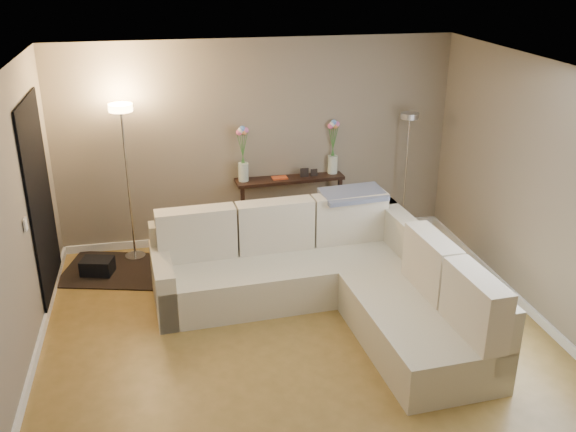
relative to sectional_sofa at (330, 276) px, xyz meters
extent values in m
cube|color=olive|center=(-0.45, -0.80, -0.38)|extent=(5.00, 5.50, 0.01)
cube|color=white|center=(-0.45, -0.80, 2.23)|extent=(5.00, 5.50, 0.01)
cube|color=gray|center=(-0.45, 1.96, 0.93)|extent=(5.00, 0.02, 2.60)
cube|color=gray|center=(-2.96, -0.80, 0.93)|extent=(0.02, 5.50, 2.60)
cube|color=gray|center=(2.06, -0.80, 0.93)|extent=(0.02, 5.50, 2.60)
cube|color=white|center=(-0.45, 1.94, -0.32)|extent=(5.00, 0.03, 0.10)
cube|color=white|center=(-2.94, -0.80, -0.32)|extent=(0.03, 5.50, 0.10)
cube|color=white|center=(2.03, -0.80, -0.32)|extent=(0.03, 5.50, 0.10)
cube|color=black|center=(-2.93, 0.90, 0.73)|extent=(0.02, 1.20, 2.20)
cube|color=white|center=(-2.93, 0.05, 0.83)|extent=(0.02, 0.08, 0.12)
cube|color=beige|center=(-0.40, 0.40, -0.15)|extent=(2.91, 1.16, 0.44)
cube|color=beige|center=(-0.42, 0.78, 0.15)|extent=(2.86, 0.40, 0.61)
cube|color=beige|center=(-1.73, 0.31, -0.07)|extent=(0.26, 1.00, 0.61)
cube|color=beige|center=(0.62, -0.91, -0.15)|extent=(1.09, 1.81, 0.44)
cube|color=beige|center=(0.97, -0.40, 0.15)|extent=(0.39, 2.75, 0.61)
cube|color=beige|center=(-1.34, 0.60, 0.35)|extent=(0.87, 0.29, 0.57)
cube|color=beige|center=(-0.47, 0.65, 0.35)|extent=(0.87, 0.29, 0.57)
cube|color=beige|center=(0.41, 0.71, 0.35)|extent=(0.87, 0.29, 0.57)
cube|color=beige|center=(0.86, -0.57, 0.35)|extent=(0.29, 0.80, 0.57)
cube|color=beige|center=(0.91, -1.39, 0.35)|extent=(0.29, 0.80, 0.57)
cube|color=slate|center=(0.45, 0.74, 0.62)|extent=(0.77, 0.50, 0.10)
cube|color=black|center=(-0.06, 1.87, 0.47)|extent=(1.42, 0.46, 0.04)
cube|color=black|center=(-0.69, 1.68, 0.04)|extent=(0.05, 0.05, 0.82)
cube|color=black|center=(-0.71, 1.98, 0.04)|extent=(0.05, 0.05, 0.82)
cube|color=black|center=(0.59, 1.76, 0.04)|extent=(0.05, 0.05, 0.82)
cube|color=black|center=(0.58, 2.06, 0.04)|extent=(0.05, 0.05, 0.82)
cube|color=black|center=(-0.06, 1.87, -0.18)|extent=(1.33, 0.42, 0.03)
cube|color=#BF3333|center=(-0.63, 1.83, -0.06)|extent=(0.04, 0.17, 0.20)
cube|color=#3359A5|center=(-0.59, 1.84, -0.05)|extent=(0.05, 0.17, 0.23)
cube|color=gold|center=(-0.54, 1.84, -0.04)|extent=(0.06, 0.17, 0.25)
cube|color=#3F7F4C|center=(-0.48, 1.84, -0.06)|extent=(0.06, 0.17, 0.20)
cube|color=#994C99|center=(-0.43, 1.85, -0.05)|extent=(0.04, 0.17, 0.23)
cube|color=orange|center=(-0.39, 1.85, -0.04)|extent=(0.05, 0.17, 0.25)
cube|color=#262626|center=(-0.34, 1.85, -0.06)|extent=(0.06, 0.17, 0.20)
cube|color=#4C99B2|center=(-0.28, 1.86, -0.05)|extent=(0.06, 0.17, 0.23)
cube|color=#B2A58C|center=(-0.23, 1.86, -0.04)|extent=(0.04, 0.17, 0.25)
cube|color=brown|center=(-0.19, 1.86, -0.06)|extent=(0.05, 0.17, 0.20)
cube|color=navy|center=(-0.13, 1.87, -0.05)|extent=(0.06, 0.17, 0.23)
cube|color=gold|center=(-0.08, 1.87, -0.04)|extent=(0.06, 0.17, 0.25)
cube|color=black|center=(-0.08, 2.05, 0.86)|extent=(0.99, 0.10, 0.77)
cube|color=white|center=(-0.07, 2.02, 0.86)|extent=(0.86, 0.06, 0.65)
cube|color=#C64A23|center=(-0.19, 1.82, 0.48)|extent=(0.20, 0.14, 0.04)
cube|color=black|center=(0.13, 1.82, 0.53)|extent=(0.11, 0.03, 0.14)
cube|color=black|center=(0.26, 1.83, 0.52)|extent=(0.09, 0.03, 0.12)
cylinder|color=silver|center=(-0.65, 1.83, 0.59)|extent=(0.14, 0.14, 0.26)
cylinder|color=#38722D|center=(-0.67, 1.82, 0.89)|extent=(0.11, 0.02, 0.44)
sphere|color=#E5598C|center=(-0.70, 1.82, 1.12)|extent=(0.08, 0.08, 0.08)
cylinder|color=#38722D|center=(-0.66, 1.83, 0.90)|extent=(0.06, 0.01, 0.47)
sphere|color=white|center=(-0.68, 1.82, 1.14)|extent=(0.08, 0.08, 0.08)
cylinder|color=#38722D|center=(-0.65, 1.83, 0.91)|extent=(0.01, 0.01, 0.49)
sphere|color=#598CE5|center=(-0.65, 1.83, 1.16)|extent=(0.08, 0.08, 0.08)
cylinder|color=#38722D|center=(-0.64, 1.83, 0.89)|extent=(0.06, 0.01, 0.45)
sphere|color=#E58C4C|center=(-0.63, 1.83, 1.12)|extent=(0.08, 0.08, 0.08)
cylinder|color=#38722D|center=(-0.64, 1.83, 0.90)|extent=(0.11, 0.02, 0.46)
sphere|color=#D866B2|center=(-0.61, 1.83, 1.14)|extent=(0.08, 0.08, 0.08)
cylinder|color=silver|center=(0.53, 1.90, 0.59)|extent=(0.14, 0.14, 0.26)
cylinder|color=#38722D|center=(0.51, 1.90, 0.89)|extent=(0.11, 0.02, 0.44)
sphere|color=#E5598C|center=(0.48, 1.90, 1.12)|extent=(0.08, 0.08, 0.08)
cylinder|color=#38722D|center=(0.52, 1.90, 0.90)|extent=(0.06, 0.01, 0.47)
sphere|color=white|center=(0.50, 1.90, 1.14)|extent=(0.08, 0.08, 0.08)
cylinder|color=#38722D|center=(0.53, 1.90, 0.91)|extent=(0.01, 0.01, 0.49)
sphere|color=#598CE5|center=(0.53, 1.90, 1.16)|extent=(0.08, 0.08, 0.08)
cylinder|color=#38722D|center=(0.54, 1.90, 0.89)|extent=(0.06, 0.01, 0.45)
sphere|color=#E58C4C|center=(0.55, 1.90, 1.12)|extent=(0.08, 0.08, 0.08)
cylinder|color=#38722D|center=(0.54, 1.90, 0.90)|extent=(0.11, 0.02, 0.46)
sphere|color=#D866B2|center=(0.57, 1.90, 1.14)|extent=(0.08, 0.08, 0.08)
cylinder|color=silver|center=(-2.06, 1.66, -0.36)|extent=(0.31, 0.31, 0.03)
cylinder|color=silver|center=(-2.06, 1.66, 0.56)|extent=(0.03, 0.03, 1.84)
cylinder|color=#FFBF72|center=(-2.06, 1.66, 1.52)|extent=(0.34, 0.34, 0.08)
cylinder|color=silver|center=(1.47, 1.71, -0.36)|extent=(0.27, 0.27, 0.03)
cylinder|color=silver|center=(1.47, 1.71, 0.43)|extent=(0.03, 0.03, 1.58)
cylinder|color=silver|center=(1.47, 1.71, 1.25)|extent=(0.29, 0.29, 0.07)
cube|color=black|center=(-2.26, 1.33, -0.36)|extent=(1.47, 1.24, 0.02)
cube|color=black|center=(-2.49, 1.28, -0.29)|extent=(0.41, 0.34, 0.23)
camera|label=1|loc=(-1.64, -5.79, 3.18)|focal=40.00mm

